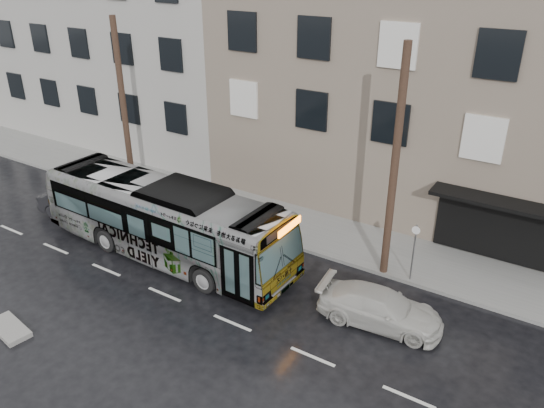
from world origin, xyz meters
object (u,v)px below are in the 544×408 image
Objects in this scene: sign_post at (413,253)px; white_sedan at (380,308)px; utility_pole_rear at (124,111)px; utility_pole_front at (395,167)px; bus at (164,219)px; dark_sedan at (81,205)px.

sign_post is 3.10m from white_sedan.
white_sedan is at bearing -11.35° from utility_pole_rear.
utility_pole_front is 0.75× the size of bus.
utility_pole_rear reaches higher than white_sedan.
utility_pole_front is at bearing -66.12° from bus.
dark_sedan is at bearing 84.10° from white_sedan.
utility_pole_rear is at bearing -13.63° from dark_sedan.
white_sedan is at bearing -85.72° from bus.
utility_pole_front is 3.75× the size of sign_post.
dark_sedan is at bearing -168.51° from sign_post.
bus is at bearing 86.57° from white_sedan.
dark_sedan is (-14.32, -3.13, -3.95)m from utility_pole_front.
utility_pole_rear is 5.05m from dark_sedan.
sign_post is at bearing -68.50° from bus.
utility_pole_rear is 15.84m from white_sedan.
bus is (-9.54, -3.50, 0.32)m from sign_post.
white_sedan is (9.46, 0.48, -1.04)m from bus.
white_sedan is at bearing -91.41° from sign_post.
utility_pole_front is at bearing 0.00° from utility_pole_rear.
white_sedan is at bearing -71.21° from utility_pole_front.
utility_pole_rear is 2.10× the size of dark_sedan.
sign_post is 15.75m from dark_sedan.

